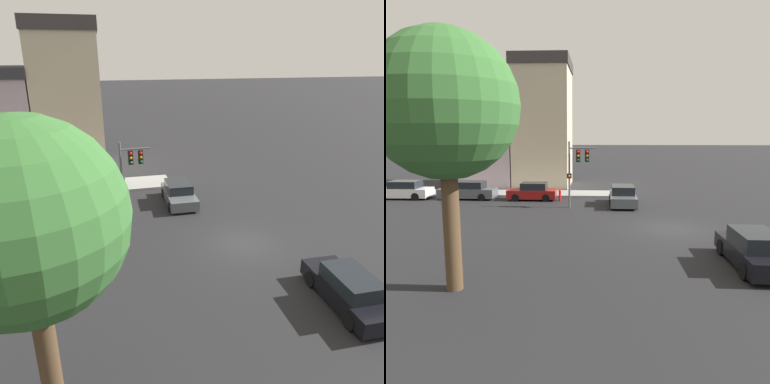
% 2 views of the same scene
% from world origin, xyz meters
% --- Properties ---
extents(ground_plane, '(300.00, 300.00, 0.00)m').
position_xyz_m(ground_plane, '(0.00, 0.00, 0.00)').
color(ground_plane, black).
extents(rowhouse_backdrop, '(7.80, 12.27, 12.90)m').
position_xyz_m(rowhouse_backdrop, '(17.30, 12.41, 5.69)').
color(rowhouse_backdrop, beige).
rests_on(rowhouse_backdrop, ground_plane).
extents(street_tree, '(5.01, 5.01, 8.97)m').
position_xyz_m(street_tree, '(-9.08, 9.37, 6.41)').
color(street_tree, '#4C3823').
rests_on(street_tree, ground_plane).
extents(traffic_signal, '(0.64, 2.12, 4.92)m').
position_xyz_m(traffic_signal, '(5.87, 5.70, 3.39)').
color(traffic_signal, '#515456').
rests_on(traffic_signal, ground_plane).
extents(crossing_car_0, '(4.83, 2.00, 1.56)m').
position_xyz_m(crossing_car_0, '(-6.29, -2.22, 0.73)').
color(crossing_car_0, black).
rests_on(crossing_car_0, ground_plane).
extents(crossing_car_1, '(4.62, 2.12, 1.51)m').
position_xyz_m(crossing_car_1, '(7.00, 2.27, 0.70)').
color(crossing_car_1, '#4C5156').
rests_on(crossing_car_1, ground_plane).
extents(parked_car_0, '(1.86, 4.02, 1.45)m').
position_xyz_m(parked_car_0, '(8.94, 9.61, 0.68)').
color(parked_car_0, maroon).
rests_on(parked_car_0, ground_plane).
extents(parked_car_1, '(1.99, 4.71, 1.50)m').
position_xyz_m(parked_car_1, '(9.13, 15.12, 0.70)').
color(parked_car_1, '#4C5156').
rests_on(parked_car_1, ground_plane).
extents(parked_car_2, '(2.01, 4.59, 1.53)m').
position_xyz_m(parked_car_2, '(9.02, 20.63, 0.71)').
color(parked_car_2, silver).
rests_on(parked_car_2, ground_plane).
extents(fire_hydrant, '(0.22, 0.22, 0.92)m').
position_xyz_m(fire_hydrant, '(8.65, 7.30, 0.49)').
color(fire_hydrant, red).
rests_on(fire_hydrant, ground_plane).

